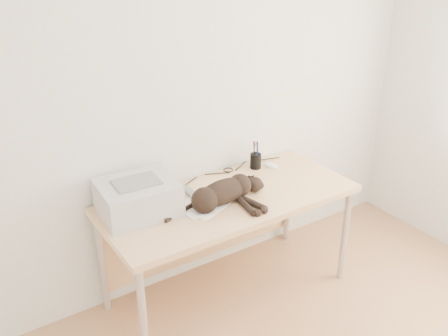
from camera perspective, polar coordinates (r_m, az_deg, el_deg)
wall_back at (r=3.16m, az=-3.04°, el=8.35°), size 3.50×0.00×3.50m
desk at (r=3.22m, az=-0.28°, el=-4.74°), size 1.60×0.70×0.74m
printer at (r=2.92m, az=-9.83°, el=-3.35°), size 0.45×0.39×0.20m
papers at (r=3.00m, az=-2.30°, el=-4.15°), size 0.39×0.32×0.01m
cat at (r=2.97m, az=-0.28°, el=-3.01°), size 0.70×0.33×0.16m
mug at (r=3.10m, az=-6.24°, el=-2.41°), size 0.13×0.13×0.09m
pen_cup at (r=3.44m, az=3.63°, el=0.85°), size 0.08×0.08×0.20m
remote_grey at (r=3.12m, az=-3.89°, el=-2.84°), size 0.06×0.19×0.02m
remote_black at (r=3.23m, az=3.10°, el=-1.74°), size 0.08×0.18×0.02m
mouse at (r=3.49m, az=5.33°, el=0.49°), size 0.09×0.13×0.04m
cable_tangle at (r=3.32m, az=-2.38°, el=-1.04°), size 1.36×0.07×0.01m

